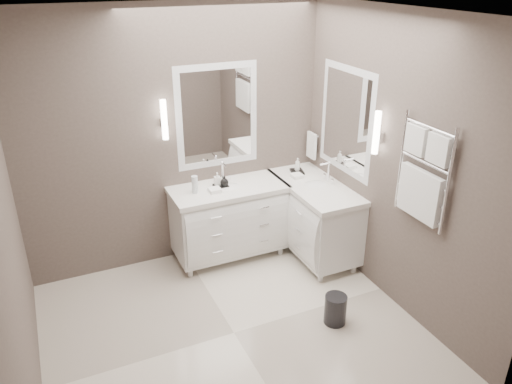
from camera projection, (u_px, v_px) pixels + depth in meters
name	position (u px, v px, depth m)	size (l,w,h in m)	color
floor	(234.00, 333.00, 4.46)	(3.20, 3.00, 0.01)	white
ceiling	(226.00, 13.00, 3.32)	(3.20, 3.00, 0.01)	white
wall_back	(176.00, 140.00, 5.14)	(3.20, 0.01, 2.70)	#554944
wall_front	(336.00, 306.00, 2.65)	(3.20, 0.01, 2.70)	#554944
wall_left	(5.00, 240.00, 3.29)	(0.01, 3.00, 2.70)	#554944
wall_right	(396.00, 165.00, 4.50)	(0.01, 3.00, 2.70)	#554944
vanity_back	(229.00, 217.00, 5.44)	(1.24, 0.59, 0.97)	white
vanity_right	(314.00, 214.00, 5.50)	(0.59, 1.24, 0.97)	white
mirror_back	(217.00, 116.00, 5.21)	(0.90, 0.02, 1.10)	white
mirror_right	(346.00, 121.00, 5.07)	(0.02, 0.90, 1.10)	white
sconce_back	(164.00, 121.00, 4.92)	(0.06, 0.06, 0.40)	white
sconce_right	(376.00, 134.00, 4.55)	(0.06, 0.06, 0.40)	white
towel_bar_corner	(312.00, 145.00, 5.69)	(0.03, 0.22, 0.30)	white
towel_ladder	(422.00, 178.00, 4.13)	(0.06, 0.58, 0.90)	white
waste_bin	(335.00, 309.00, 4.54)	(0.20, 0.20, 0.28)	black
amenity_tray_back	(221.00, 186.00, 5.27)	(0.16, 0.12, 0.02)	black
amenity_tray_right	(297.00, 172.00, 5.63)	(0.13, 0.17, 0.03)	black
water_bottle	(195.00, 185.00, 5.11)	(0.06, 0.06, 0.18)	silver
soap_bottle_a	(217.00, 179.00, 5.24)	(0.06, 0.06, 0.14)	white
soap_bottle_b	(224.00, 181.00, 5.23)	(0.09, 0.09, 0.11)	black
soap_bottle_c	(297.00, 164.00, 5.59)	(0.06, 0.06, 0.15)	white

